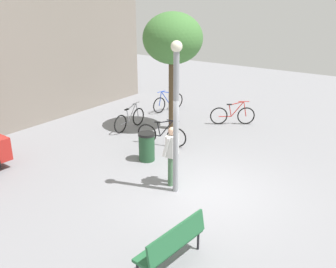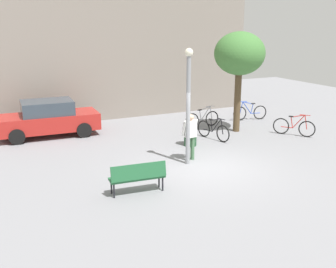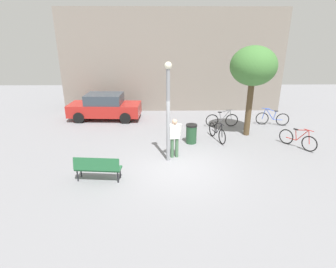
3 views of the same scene
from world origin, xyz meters
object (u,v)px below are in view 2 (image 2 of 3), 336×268
at_px(parked_car_red, 48,118).
at_px(trash_bin, 190,134).
at_px(park_bench, 138,175).
at_px(bicycle_blue, 250,112).
at_px(plaza_tree, 240,55).
at_px(bicycle_black, 213,130).
at_px(bicycle_red, 294,127).
at_px(bicycle_silver, 202,119).
at_px(person_by_lamppost, 190,134).
at_px(lamppost, 188,99).

height_order(parked_car_red, trash_bin, parked_car_red).
height_order(park_bench, bicycle_blue, bicycle_blue).
height_order(plaza_tree, bicycle_black, plaza_tree).
distance_m(park_bench, plaza_tree, 8.47).
relative_size(plaza_tree, bicycle_red, 2.93).
xyz_separation_m(park_bench, bicycle_red, (8.38, 2.86, -0.16)).
bearing_deg(bicycle_black, bicycle_silver, 72.14).
bearing_deg(person_by_lamppost, park_bench, -144.91).
height_order(bicycle_blue, bicycle_silver, same).
bearing_deg(park_bench, plaza_tree, 34.77).
bearing_deg(bicycle_silver, lamppost, -125.86).
bearing_deg(parked_car_red, bicycle_blue, -7.57).
xyz_separation_m(plaza_tree, trash_bin, (-2.94, -1.06, -2.95)).
bearing_deg(bicycle_blue, park_bench, -144.19).
distance_m(bicycle_silver, trash_bin, 3.08).
xyz_separation_m(lamppost, trash_bin, (1.12, 1.86, -1.81)).
xyz_separation_m(plaza_tree, bicycle_blue, (1.89, 1.54, -3.02)).
height_order(person_by_lamppost, park_bench, person_by_lamppost).
xyz_separation_m(person_by_lamppost, bicycle_blue, (5.69, 4.16, -0.58)).
bearing_deg(bicycle_blue, bicycle_silver, -175.77).
height_order(person_by_lamppost, trash_bin, person_by_lamppost).
bearing_deg(bicycle_red, parked_car_red, 154.82).
xyz_separation_m(person_by_lamppost, bicycle_silver, (2.80, 3.94, -0.58)).
xyz_separation_m(bicycle_red, trash_bin, (-4.77, 0.63, 0.08)).
distance_m(bicycle_black, trash_bin, 1.35).
height_order(park_bench, bicycle_silver, bicycle_silver).
bearing_deg(plaza_tree, bicycle_red, -42.75).
height_order(person_by_lamppost, plaza_tree, plaza_tree).
height_order(person_by_lamppost, bicycle_red, person_by_lamppost).
bearing_deg(person_by_lamppost, bicycle_red, 9.35).
distance_m(bicycle_red, parked_car_red, 10.61).
distance_m(plaza_tree, bicycle_red, 3.92).
relative_size(plaza_tree, bicycle_blue, 2.46).
relative_size(bicycle_blue, bicycle_red, 1.19).
bearing_deg(person_by_lamppost, parked_car_red, 126.14).
distance_m(lamppost, person_by_lamppost, 1.37).
relative_size(bicycle_red, parked_car_red, 0.35).
height_order(person_by_lamppost, bicycle_black, person_by_lamppost).
bearing_deg(plaza_tree, person_by_lamppost, -145.46).
bearing_deg(bicycle_red, person_by_lamppost, -170.65).
height_order(bicycle_silver, trash_bin, bicycle_silver).
bearing_deg(lamppost, bicycle_red, 11.77).
bearing_deg(lamppost, trash_bin, 58.91).
bearing_deg(park_bench, bicycle_blue, 35.81).
height_order(lamppost, bicycle_red, lamppost).
distance_m(bicycle_blue, bicycle_silver, 2.89).
bearing_deg(trash_bin, person_by_lamppost, -118.76).
bearing_deg(bicycle_silver, parked_car_red, 167.54).
bearing_deg(plaza_tree, parked_car_red, 160.04).
distance_m(lamppost, bicycle_red, 6.31).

